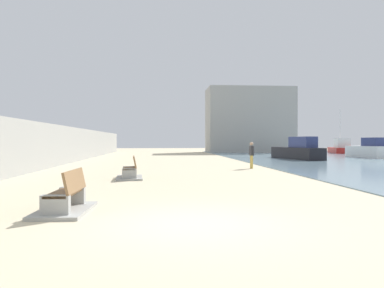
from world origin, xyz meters
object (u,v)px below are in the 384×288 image
boat_mid_bay (341,148)px  boat_far_left (371,150)px  bench_far (130,173)px  person_walking (252,153)px  boat_far_right (298,151)px  bench_near (66,202)px

boat_mid_bay → boat_far_left: boat_mid_bay is taller
bench_far → person_walking: bearing=38.9°
boat_far_left → boat_far_right: 8.28m
bench_near → bench_far: bearing=83.7°
person_walking → boat_mid_bay: bearing=55.0°
bench_near → boat_far_right: (14.24, 23.66, 0.53)m
bench_far → boat_far_right: size_ratio=0.31×
bench_near → boat_far_right: 27.62m
boat_far_left → boat_far_right: (-8.01, -2.12, -0.00)m
boat_mid_bay → boat_far_right: size_ratio=0.93×
bench_far → person_walking: person_walking is taller
boat_far_left → boat_far_right: size_ratio=0.72×
bench_near → boat_far_left: bearing=49.2°
bench_near → bench_far: same height
bench_near → boat_mid_bay: 46.98m
boat_far_right → person_walking: bearing=-122.5°
bench_far → boat_mid_bay: 40.19m
bench_near → person_walking: (7.55, 13.15, 0.67)m
boat_far_left → bench_near: bearing=-130.8°
boat_mid_bay → boat_far_right: boat_mid_bay is taller
person_walking → boat_far_left: bearing=40.6°
bench_near → boat_far_left: (22.25, 25.78, 0.54)m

